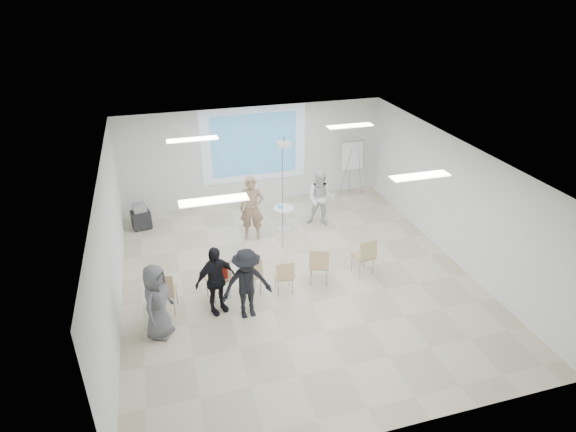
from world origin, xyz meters
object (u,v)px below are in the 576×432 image
object	(u,v)px
chair_far_left	(164,290)
laptop	(250,273)
audience_mid	(247,280)
chair_left_mid	(219,277)
av_cart	(141,217)
audience_outer	(156,298)
chair_right_inner	(319,263)
chair_left_inner	(251,274)
player_right	(321,196)
chair_center	(284,275)
chair_right_far	(365,254)
flipchart_easel	(352,155)
pedestal_table	(283,217)
audience_left	(215,276)
player_left	(252,204)

from	to	relation	value
chair_far_left	laptop	distance (m)	1.89
laptop	audience_mid	size ratio (longest dim) A/B	0.19
chair_left_mid	av_cart	bearing A→B (deg)	93.71
audience_outer	chair_right_inner	bearing A→B (deg)	-47.67
chair_left_inner	audience_outer	size ratio (longest dim) A/B	0.52
player_right	chair_center	distance (m)	3.49
chair_right_inner	chair_right_far	size ratio (longest dim) A/B	0.99
chair_left_inner	audience_mid	distance (m)	0.82
player_right	chair_right_far	world-z (taller)	player_right
chair_left_inner	audience_outer	xyz separation A→B (m)	(-2.03, -0.80, 0.34)
chair_left_inner	chair_right_inner	distance (m)	1.58
laptop	flipchart_easel	xyz separation A→B (m)	(4.23, 4.31, 0.85)
chair_left_inner	laptop	distance (m)	0.11
pedestal_table	chair_center	world-z (taller)	chair_center
player_right	audience_mid	xyz separation A→B (m)	(-2.82, -3.45, 0.00)
chair_far_left	chair_right_far	size ratio (longest dim) A/B	1.05
player_right	audience_left	xyz separation A→B (m)	(-3.42, -3.12, -0.00)
chair_left_mid	audience_mid	bearing A→B (deg)	-75.62
pedestal_table	player_left	bearing A→B (deg)	-166.40
chair_left_inner	flipchart_easel	xyz separation A→B (m)	(4.22, 4.41, 0.80)
player_left	chair_right_inner	bearing A→B (deg)	-52.02
chair_left_mid	chair_right_far	world-z (taller)	chair_left_mid
chair_center	audience_left	world-z (taller)	audience_left
audience_left	audience_outer	world-z (taller)	audience_left
chair_left_mid	laptop	size ratio (longest dim) A/B	2.84
chair_far_left	flipchart_easel	size ratio (longest dim) A/B	0.55
chair_left_mid	audience_outer	xyz separation A→B (m)	(-1.32, -0.83, 0.32)
chair_center	chair_left_mid	bearing A→B (deg)	174.97
player_left	chair_left_inner	bearing A→B (deg)	-86.22
chair_left_mid	flipchart_easel	world-z (taller)	flipchart_easel
chair_left_mid	laptop	distance (m)	0.70
chair_far_left	chair_left_inner	bearing A→B (deg)	16.71
chair_left_inner	chair_left_mid	bearing A→B (deg)	170.11
chair_left_mid	audience_outer	distance (m)	1.59
pedestal_table	player_right	size ratio (longest dim) A/B	0.38
chair_left_inner	laptop	bearing A→B (deg)	88.40
flipchart_easel	chair_far_left	bearing A→B (deg)	-139.95
flipchart_easel	audience_mid	bearing A→B (deg)	-127.69
chair_right_far	av_cart	bearing A→B (deg)	135.37
flipchart_easel	laptop	bearing A→B (deg)	-131.13
chair_left_mid	laptop	bearing A→B (deg)	-12.49
chair_right_far	audience_mid	xyz separation A→B (m)	(-2.98, -0.74, 0.33)
chair_far_left	audience_left	distance (m)	1.12
chair_center	audience_left	size ratio (longest dim) A/B	0.48
audience_left	flipchart_easel	distance (m)	6.97
pedestal_table	player_left	size ratio (longest dim) A/B	0.34
chair_left_inner	audience_mid	size ratio (longest dim) A/B	0.52
laptop	chair_left_mid	bearing A→B (deg)	-1.73
pedestal_table	player_left	world-z (taller)	player_left
laptop	audience_outer	world-z (taller)	audience_outer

